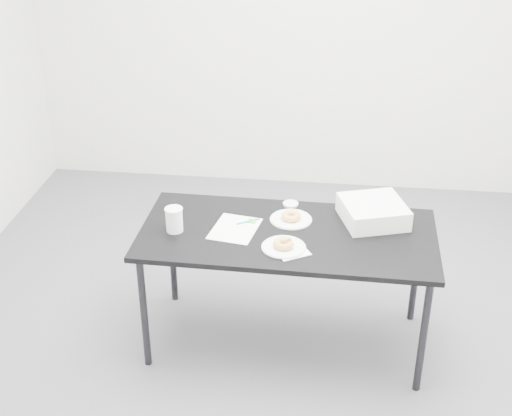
# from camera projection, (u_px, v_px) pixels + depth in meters

# --- Properties ---
(floor) EXTENTS (4.00, 4.00, 0.00)m
(floor) POSITION_uv_depth(u_px,v_px,m) (255.00, 325.00, 4.29)
(floor) COLOR #4C4C51
(floor) RESTS_ON ground
(wall_back) EXTENTS (4.00, 0.02, 2.70)m
(wall_back) POSITION_uv_depth(u_px,v_px,m) (286.00, 21.00, 5.40)
(wall_back) COLOR silver
(wall_back) RESTS_ON floor
(table) EXTENTS (1.61, 0.78, 0.73)m
(table) POSITION_uv_depth(u_px,v_px,m) (287.00, 241.00, 3.85)
(table) COLOR black
(table) RESTS_ON floor
(scorecard) EXTENTS (0.28, 0.33, 0.00)m
(scorecard) POSITION_uv_depth(u_px,v_px,m) (235.00, 229.00, 3.86)
(scorecard) COLOR white
(scorecard) RESTS_ON table
(logo_patch) EXTENTS (0.05, 0.05, 0.00)m
(logo_patch) POSITION_uv_depth(u_px,v_px,m) (252.00, 221.00, 3.93)
(logo_patch) COLOR green
(logo_patch) RESTS_ON scorecard
(pen) EXTENTS (0.12, 0.08, 0.01)m
(pen) POSITION_uv_depth(u_px,v_px,m) (248.00, 221.00, 3.92)
(pen) COLOR #0C888E
(pen) RESTS_ON scorecard
(napkin) EXTENTS (0.22, 0.22, 0.00)m
(napkin) POSITION_uv_depth(u_px,v_px,m) (291.00, 250.00, 3.66)
(napkin) COLOR white
(napkin) RESTS_ON table
(plate_near) EXTENTS (0.23, 0.23, 0.01)m
(plate_near) POSITION_uv_depth(u_px,v_px,m) (284.00, 247.00, 3.68)
(plate_near) COLOR white
(plate_near) RESTS_ON napkin
(donut_near) EXTENTS (0.14, 0.14, 0.04)m
(donut_near) POSITION_uv_depth(u_px,v_px,m) (284.00, 244.00, 3.67)
(donut_near) COLOR gold
(donut_near) RESTS_ON plate_near
(plate_far) EXTENTS (0.23, 0.23, 0.01)m
(plate_far) POSITION_uv_depth(u_px,v_px,m) (291.00, 219.00, 3.95)
(plate_far) COLOR white
(plate_far) RESTS_ON table
(donut_far) EXTENTS (0.13, 0.13, 0.04)m
(donut_far) POSITION_uv_depth(u_px,v_px,m) (291.00, 216.00, 3.94)
(donut_far) COLOR gold
(donut_far) RESTS_ON plate_far
(coffee_cup) EXTENTS (0.09, 0.09, 0.14)m
(coffee_cup) POSITION_uv_depth(u_px,v_px,m) (174.00, 220.00, 3.81)
(coffee_cup) COLOR white
(coffee_cup) RESTS_ON table
(cup_lid) EXTENTS (0.09, 0.09, 0.01)m
(cup_lid) POSITION_uv_depth(u_px,v_px,m) (291.00, 204.00, 4.10)
(cup_lid) COLOR white
(cup_lid) RESTS_ON table
(bakery_box) EXTENTS (0.41, 0.41, 0.11)m
(bakery_box) POSITION_uv_depth(u_px,v_px,m) (373.00, 212.00, 3.92)
(bakery_box) COLOR white
(bakery_box) RESTS_ON table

